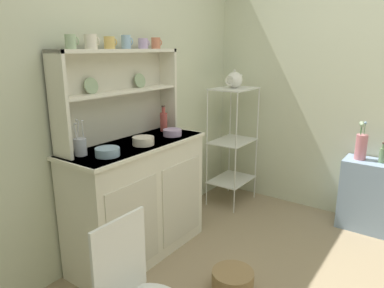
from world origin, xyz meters
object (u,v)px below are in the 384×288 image
Objects in this scene: side_shelf_blue at (370,196)px; utensil_jar at (80,146)px; flower_vase at (361,146)px; porcelain_teapot at (234,80)px; hutch_cabinet at (138,199)px; bakers_rack at (233,136)px; hutch_shelf_unit at (117,88)px; bowl_mixing_large at (107,152)px; cup_sage_0 at (71,42)px; floor_basket at (233,281)px; oil_bottle at (382,155)px; jam_bottle at (164,121)px.

utensil_jar is (-1.87, 1.44, 0.64)m from side_shelf_blue.
porcelain_teapot is at bearing 99.32° from flower_vase.
hutch_cabinet is 0.96× the size of bakers_rack.
utensil_jar is (-0.42, -0.09, -0.33)m from hutch_shelf_unit.
bowl_mixing_large is 0.47× the size of flower_vase.
cup_sage_0 reaches higher than flower_vase.
side_shelf_blue is 2.25× the size of floor_basket.
oil_bottle is at bearing -81.85° from porcelain_teapot.
jam_bottle is 0.64× the size of flower_vase.
side_shelf_blue is 1.90m from jam_bottle.
utensil_jar reaches higher than flower_vase.
bowl_mixing_large is at bearing 179.12° from porcelain_teapot.
oil_bottle is at bearing -36.94° from bowl_mixing_large.
floor_basket is at bearing -88.54° from hutch_shelf_unit.
bowl_mixing_large is (-0.36, 0.73, 0.85)m from floor_basket.
hutch_shelf_unit reaches higher than flower_vase.
bakers_rack is 4.82× the size of porcelain_teapot.
oil_bottle is (0.00, -0.05, 0.38)m from side_shelf_blue.
bakers_rack is 3.56× the size of flower_vase.
oil_bottle is (1.03, -1.50, -0.28)m from jam_bottle.
oil_bottle is at bearing -55.48° from jam_bottle.
flower_vase reaches higher than hutch_cabinet.
cup_sage_0 is (-1.84, 1.49, 1.28)m from side_shelf_blue.
jam_bottle is 1.70m from flower_vase.
hutch_cabinet is 2.04m from oil_bottle.
flower_vase is at bearing -33.31° from bowl_mixing_large.
floor_basket is at bearing -65.92° from cup_sage_0.
porcelain_teapot reaches higher than hutch_cabinet.
bowl_mixing_large is at bearing -73.05° from cup_sage_0.
utensil_jar is (-0.03, -0.04, -0.64)m from cup_sage_0.
hutch_cabinet is at bearing 139.38° from flower_vase.
hutch_cabinet is at bearing 136.74° from side_shelf_blue.
hutch_shelf_unit is 4.33× the size of porcelain_teapot.
hutch_cabinet is at bearing -10.53° from utensil_jar.
bakers_rack is 13.73× the size of cup_sage_0.
bakers_rack is 1.16m from flower_vase.
cup_sage_0 reaches higher than oil_bottle.
utensil_jar reaches higher than oil_bottle.
porcelain_teapot is (1.68, -0.18, 0.31)m from utensil_jar.
floor_basket is 1.18m from bowl_mixing_large.
porcelain_teapot reaches higher than bowl_mixing_large.
bakers_rack is 1.34m from side_shelf_blue.
side_shelf_blue is (1.45, -1.53, -0.96)m from hutch_shelf_unit.
utensil_jar is (-0.42, 0.08, 0.49)m from hutch_cabinet.
flower_vase is (-0.00, 0.12, 0.43)m from side_shelf_blue.
bakers_rack is at bearing -12.30° from jam_bottle.
hutch_shelf_unit is 0.54m from bowl_mixing_large.
cup_sage_0 is at bearing 57.13° from utensil_jar.
hutch_shelf_unit is 1.29m from porcelain_teapot.
oil_bottle is (0.00, -0.17, -0.05)m from flower_vase.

